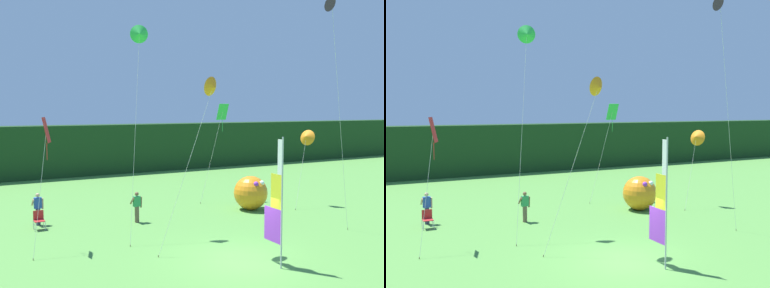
# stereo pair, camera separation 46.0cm
# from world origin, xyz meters

# --- Properties ---
(ground_plane) EXTENTS (120.00, 120.00, 0.00)m
(ground_plane) POSITION_xyz_m (0.00, 0.00, 0.00)
(ground_plane) COLOR #518E3D
(distant_treeline) EXTENTS (80.00, 2.40, 4.33)m
(distant_treeline) POSITION_xyz_m (0.00, 24.75, 2.17)
(distant_treeline) COLOR #193819
(distant_treeline) RESTS_ON ground
(banner_flag) EXTENTS (0.06, 1.03, 4.76)m
(banner_flag) POSITION_xyz_m (0.77, -1.12, 2.28)
(banner_flag) COLOR #B7B7BC
(banner_flag) RESTS_ON ground
(person_near_banner) EXTENTS (0.55, 0.48, 1.60)m
(person_near_banner) POSITION_xyz_m (-6.00, 8.97, 0.85)
(person_near_banner) COLOR #2D334C
(person_near_banner) RESTS_ON ground
(person_mid_field) EXTENTS (0.55, 0.48, 1.56)m
(person_mid_field) POSITION_xyz_m (-1.48, 7.19, 0.83)
(person_mid_field) COLOR brown
(person_mid_field) RESTS_ON ground
(inflatable_balloon) EXTENTS (1.93, 1.93, 1.93)m
(inflatable_balloon) POSITION_xyz_m (5.30, 6.87, 0.97)
(inflatable_balloon) COLOR orange
(inflatable_balloon) RESTS_ON ground
(folding_chair) EXTENTS (0.51, 0.51, 0.89)m
(folding_chair) POSITION_xyz_m (-6.09, 8.13, 0.51)
(folding_chair) COLOR #BCBCC1
(folding_chair) RESTS_ON ground
(kite_green_delta_0) EXTENTS (1.76, 2.35, 9.59)m
(kite_green_delta_0) POSITION_xyz_m (-1.87, 5.61, 9.13)
(kite_green_delta_0) COLOR brown
(kite_green_delta_0) RESTS_ON ground
(kite_black_delta_1) EXTENTS (1.25, 0.71, 10.84)m
(kite_black_delta_1) POSITION_xyz_m (5.87, 1.51, 10.40)
(kite_black_delta_1) COLOR brown
(kite_black_delta_1) RESTS_ON ground
(kite_orange_delta_2) EXTENTS (2.83, 0.69, 7.04)m
(kite_orange_delta_2) POSITION_xyz_m (-0.30, 1.68, 6.60)
(kite_orange_delta_2) COLOR brown
(kite_orange_delta_2) RESTS_ON ground
(kite_red_diamond_3) EXTENTS (1.09, 1.77, 5.41)m
(kite_red_diamond_3) POSITION_xyz_m (-6.20, 4.99, 4.75)
(kite_red_diamond_3) COLOR brown
(kite_red_diamond_3) RESTS_ON ground
(kite_green_diamond_4) EXTENTS (2.35, 0.87, 6.06)m
(kite_green_diamond_4) POSITION_xyz_m (5.43, 10.25, 5.37)
(kite_green_diamond_4) COLOR brown
(kite_green_diamond_4) RESTS_ON ground
(kite_orange_delta_5) EXTENTS (1.94, 1.45, 4.57)m
(kite_orange_delta_5) POSITION_xyz_m (8.98, 6.45, 4.06)
(kite_orange_delta_5) COLOR brown
(kite_orange_delta_5) RESTS_ON ground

